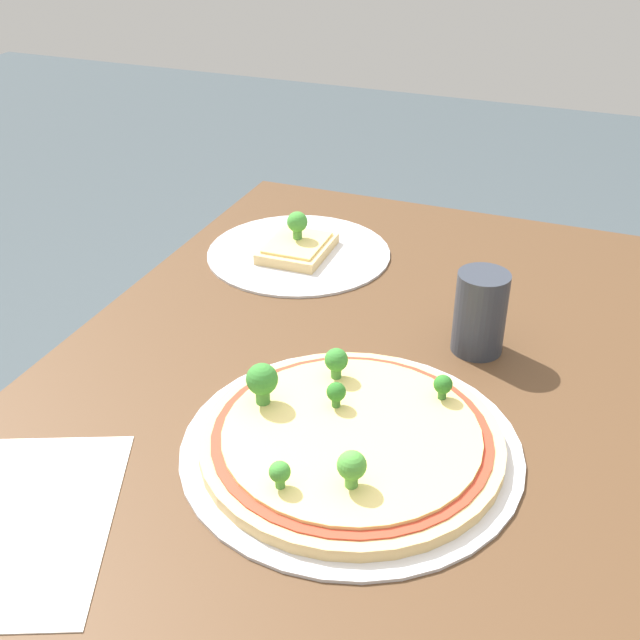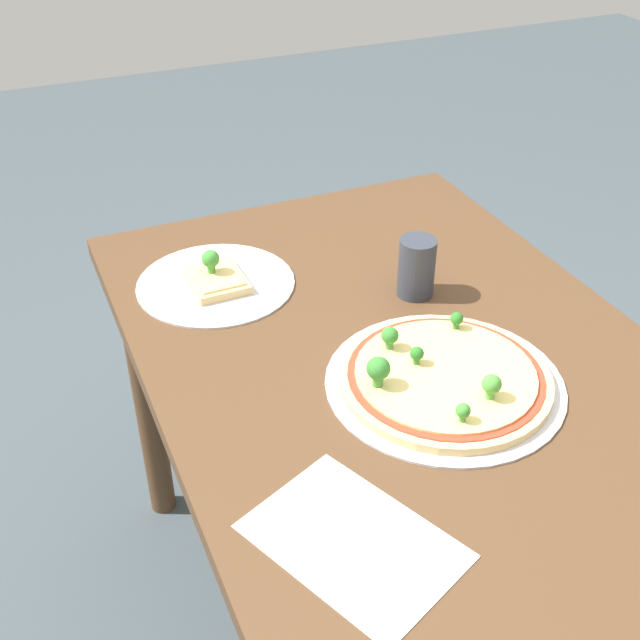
% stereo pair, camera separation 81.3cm
% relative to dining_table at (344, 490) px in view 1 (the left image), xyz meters
% --- Properties ---
extents(dining_table, '(1.29, 0.81, 0.74)m').
position_rel_dining_table_xyz_m(dining_table, '(0.00, 0.00, 0.00)').
color(dining_table, '#4C331E').
rests_on(dining_table, ground_plane).
extents(pizza_tray_whole, '(0.37, 0.37, 0.07)m').
position_rel_dining_table_xyz_m(pizza_tray_whole, '(0.04, 0.02, 0.11)').
color(pizza_tray_whole, silver).
rests_on(pizza_tray_whole, dining_table).
extents(pizza_tray_slice, '(0.29, 0.29, 0.07)m').
position_rel_dining_table_xyz_m(pizza_tray_slice, '(-0.38, -0.22, 0.11)').
color(pizza_tray_slice, silver).
rests_on(pizza_tray_slice, dining_table).
extents(drinking_cup, '(0.07, 0.07, 0.11)m').
position_rel_dining_table_xyz_m(drinking_cup, '(-0.21, 0.10, 0.15)').
color(drinking_cup, '#2D333D').
rests_on(drinking_cup, dining_table).
extents(paper_menu, '(0.30, 0.26, 0.00)m').
position_rel_dining_table_xyz_m(paper_menu, '(0.25, -0.24, 0.10)').
color(paper_menu, white).
rests_on(paper_menu, dining_table).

